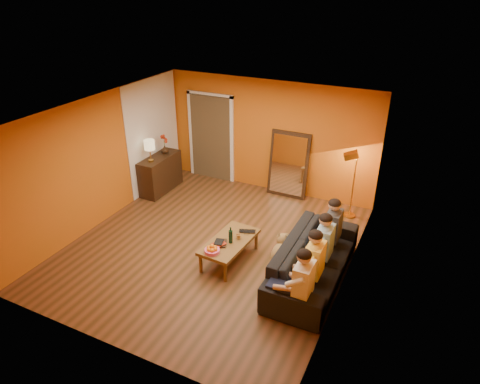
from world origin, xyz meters
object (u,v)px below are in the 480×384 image
at_px(mirror_frame, 289,165).
at_px(tumbler, 239,237).
at_px(coffee_table, 230,250).
at_px(person_mid_right, 324,246).
at_px(person_far_right, 333,230).
at_px(laptop, 247,233).
at_px(vase, 165,150).
at_px(sofa, 314,260).
at_px(dog, 281,254).
at_px(wine_bottle, 231,235).
at_px(table_lamp, 150,151).
at_px(person_far_left, 303,286).
at_px(floor_lamp, 353,186).
at_px(sideboard, 160,174).
at_px(person_mid_left, 314,265).

xyz_separation_m(mirror_frame, tumbler, (0.08, -2.76, -0.30)).
relative_size(mirror_frame, coffee_table, 1.25).
xyz_separation_m(person_mid_right, person_far_right, (0.00, 0.55, 0.00)).
relative_size(laptop, vase, 1.60).
relative_size(sofa, person_far_right, 2.04).
distance_m(person_far_right, tumbler, 1.66).
bearing_deg(dog, coffee_table, -162.91).
height_order(mirror_frame, wine_bottle, mirror_frame).
xyz_separation_m(dog, vase, (-3.68, 1.92, 0.60)).
xyz_separation_m(table_lamp, person_far_right, (4.37, -0.69, -0.49)).
bearing_deg(wine_bottle, vase, 143.05).
height_order(person_far_right, tumbler, person_far_right).
relative_size(dog, person_far_left, 0.56).
bearing_deg(person_far_left, person_mid_right, 90.00).
distance_m(floor_lamp, wine_bottle, 2.99).
relative_size(sofa, vase, 13.35).
distance_m(tumbler, laptop, 0.24).
xyz_separation_m(floor_lamp, vase, (-4.34, -0.45, 0.22)).
bearing_deg(sideboard, person_far_left, -31.12).
distance_m(person_far_left, person_mid_right, 1.10).
distance_m(coffee_table, laptop, 0.45).
height_order(dog, laptop, dog).
distance_m(sofa, vase, 4.68).
relative_size(sofa, tumbler, 26.34).
distance_m(person_far_right, wine_bottle, 1.80).
bearing_deg(person_far_left, laptop, 140.64).
bearing_deg(person_mid_left, sideboard, 154.46).
height_order(floor_lamp, laptop, floor_lamp).
distance_m(coffee_table, dog, 0.95).
bearing_deg(wine_bottle, mirror_frame, 90.12).
bearing_deg(dog, vase, 161.44).
distance_m(coffee_table, floor_lamp, 3.01).
bearing_deg(mirror_frame, person_mid_left, -63.49).
bearing_deg(sideboard, sofa, -21.12).
xyz_separation_m(floor_lamp, person_mid_left, (0.03, -2.79, -0.11)).
height_order(sofa, floor_lamp, floor_lamp).
relative_size(person_mid_right, tumbler, 12.93).
bearing_deg(sofa, person_mid_right, -52.43).
bearing_deg(person_far_left, coffee_table, 152.80).
relative_size(sideboard, dog, 1.74).
xyz_separation_m(mirror_frame, wine_bottle, (0.01, -2.93, -0.18)).
relative_size(mirror_frame, sideboard, 1.29).
height_order(person_far_right, wine_bottle, person_far_right).
distance_m(sideboard, laptop, 3.27).
height_order(floor_lamp, person_far_left, floor_lamp).
bearing_deg(person_mid_left, dog, 148.98).
height_order(person_mid_left, wine_bottle, person_mid_left).
relative_size(floor_lamp, person_mid_right, 1.18).
bearing_deg(tumbler, mirror_frame, 91.58).
relative_size(coffee_table, wine_bottle, 3.94).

